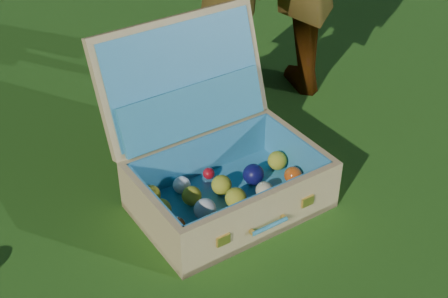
% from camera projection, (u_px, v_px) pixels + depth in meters
% --- Properties ---
extents(ground, '(60.00, 60.00, 0.00)m').
position_uv_depth(ground, '(218.00, 236.00, 1.78)').
color(ground, '#215114').
rests_on(ground, ground).
extents(suitcase, '(0.68, 0.66, 0.50)m').
position_uv_depth(suitcase, '(214.00, 154.00, 1.85)').
color(suitcase, tan).
rests_on(suitcase, ground).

